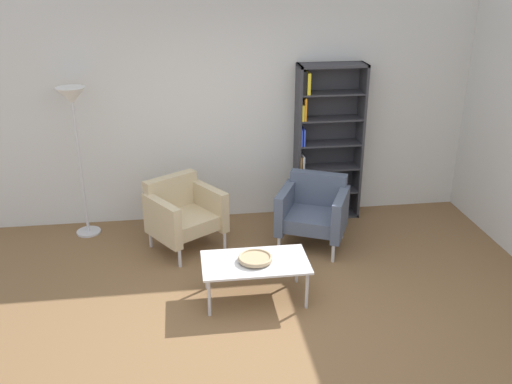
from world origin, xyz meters
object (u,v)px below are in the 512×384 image
at_px(floor_lamp_torchiere, 74,114).
at_px(coffee_table_low, 255,264).
at_px(armchair_near_window, 314,210).
at_px(armchair_spare_guest, 183,212).
at_px(decorative_bowl, 255,258).
at_px(bookshelf_tall, 324,142).

bearing_deg(floor_lamp_torchiere, coffee_table_low, -42.72).
bearing_deg(floor_lamp_torchiere, armchair_near_window, -13.46).
height_order(coffee_table_low, floor_lamp_torchiere, floor_lamp_torchiere).
xyz_separation_m(armchair_spare_guest, floor_lamp_torchiere, (-1.12, 0.48, 1.03)).
distance_m(coffee_table_low, decorative_bowl, 0.07).
bearing_deg(armchair_near_window, armchair_spare_guest, -160.15).
bearing_deg(coffee_table_low, armchair_spare_guest, 119.39).
bearing_deg(armchair_near_window, bookshelf_tall, 94.25).
distance_m(armchair_near_window, floor_lamp_torchiere, 2.84).
height_order(decorative_bowl, armchair_spare_guest, armchair_spare_guest).
bearing_deg(armchair_spare_guest, bookshelf_tall, -13.49).
bearing_deg(bookshelf_tall, coffee_table_low, -121.39).
distance_m(decorative_bowl, armchair_near_window, 1.30).
bearing_deg(floor_lamp_torchiere, bookshelf_tall, 2.79).
relative_size(armchair_spare_guest, floor_lamp_torchiere, 0.54).
xyz_separation_m(decorative_bowl, armchair_spare_guest, (-0.65, 1.16, -0.02)).
height_order(bookshelf_tall, armchair_spare_guest, bookshelf_tall).
distance_m(coffee_table_low, armchair_spare_guest, 1.33).
bearing_deg(bookshelf_tall, armchair_spare_guest, -160.27).
bearing_deg(coffee_table_low, armchair_near_window, 52.05).
bearing_deg(armchair_near_window, coffee_table_low, -102.87).
bearing_deg(armchair_near_window, floor_lamp_torchiere, -168.38).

